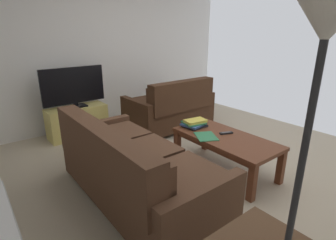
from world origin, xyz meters
The scene contains 11 objects.
ground_plane centered at (0.00, 0.00, 0.00)m, with size 4.96×4.81×0.01m, color #B7A88E.
wall_right centered at (2.48, 0.00, 1.40)m, with size 0.12×4.81×2.80m, color white.
sofa_main centered at (0.03, 1.06, 0.37)m, with size 1.89×0.87×0.85m.
loveseat_near centered at (1.41, -0.53, 0.37)m, with size 0.85×1.43×0.87m.
coffee_table centered at (-0.11, -0.14, 0.37)m, with size 1.23×0.61×0.44m.
floor_lamp centered at (-1.55, 1.18, 1.62)m, with size 0.40×0.40×1.85m.
tv_stand centered at (2.08, 0.85, 0.24)m, with size 0.39×0.91×0.48m.
flat_tv centered at (2.08, 0.85, 0.80)m, with size 0.21×0.96×0.62m.
book_stack centered at (0.37, -0.08, 0.48)m, with size 0.28×0.32×0.10m.
tv_remote centered at (-0.05, -0.21, 0.45)m, with size 0.10×0.16×0.02m.
loose_magazine centered at (0.04, 0.04, 0.44)m, with size 0.23×0.29×0.01m, color #337F51.
Camera 1 is at (-1.96, 2.15, 1.62)m, focal length 28.31 mm.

